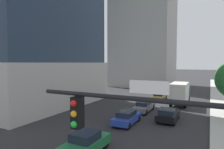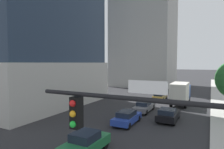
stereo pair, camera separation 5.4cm
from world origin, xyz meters
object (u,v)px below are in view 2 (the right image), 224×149
(car_black, at_px, (168,114))
(traffic_light_pole, at_px, (146,145))
(car_blue, at_px, (127,117))
(box_truck, at_px, (180,92))
(car_gray, at_px, (144,106))
(car_gold, at_px, (160,96))
(car_green, at_px, (85,143))
(construction_building, at_px, (145,18))

(car_black, bearing_deg, traffic_light_pole, -81.30)
(car_blue, bearing_deg, box_truck, 73.49)
(car_gray, height_order, box_truck, box_truck)
(car_gray, height_order, car_gold, car_gold)
(car_blue, distance_m, box_truck, 12.95)
(traffic_light_pole, bearing_deg, box_truck, 95.59)
(car_blue, height_order, car_gold, car_gold)
(car_gray, bearing_deg, box_truck, 60.46)
(car_blue, xyz_separation_m, car_gray, (-0.00, 5.90, -0.02))
(traffic_light_pole, xyz_separation_m, car_gray, (-6.20, 19.47, -3.47))
(car_blue, bearing_deg, car_gray, 90.00)
(car_gray, relative_size, car_gold, 1.15)
(car_green, relative_size, box_truck, 0.58)
(construction_building, relative_size, car_gray, 8.83)
(car_gold, bearing_deg, construction_building, 114.52)
(car_gray, bearing_deg, construction_building, 107.52)
(car_gold, relative_size, box_truck, 0.59)
(traffic_light_pole, bearing_deg, car_gray, 107.67)
(car_blue, xyz_separation_m, car_gold, (0.00, 14.80, 0.02))
(traffic_light_pole, distance_m, car_black, 17.15)
(car_black, xyz_separation_m, box_truck, (-0.00, 9.32, 1.18))
(car_black, height_order, box_truck, box_truck)
(car_black, bearing_deg, car_blue, -140.34)
(traffic_light_pole, xyz_separation_m, car_black, (-2.54, 16.61, -3.42))
(car_gray, distance_m, box_truck, 7.53)
(construction_building, relative_size, car_gold, 10.15)
(construction_building, bearing_deg, car_black, -68.07)
(traffic_light_pole, relative_size, car_blue, 1.37)
(car_green, bearing_deg, car_blue, 90.00)
(car_blue, relative_size, car_gray, 0.90)
(car_green, relative_size, car_gray, 0.86)
(car_black, relative_size, car_gold, 1.04)
(traffic_light_pole, xyz_separation_m, car_blue, (-6.20, 13.57, -3.44))
(car_gray, bearing_deg, car_green, -90.00)
(car_gold, bearing_deg, traffic_light_pole, -77.67)
(car_blue, xyz_separation_m, box_truck, (3.66, 12.36, 1.20))
(box_truck, bearing_deg, car_gold, 146.31)
(traffic_light_pole, distance_m, box_truck, 26.15)
(car_blue, relative_size, car_gold, 1.03)
(car_blue, bearing_deg, car_black, 39.66)
(construction_building, relative_size, box_truck, 6.00)
(construction_building, xyz_separation_m, car_gold, (9.13, -20.02, -18.26))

